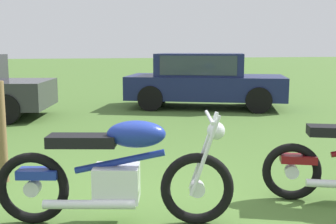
% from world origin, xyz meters
% --- Properties ---
extents(ground_plane, '(120.00, 120.00, 0.00)m').
position_xyz_m(ground_plane, '(0.00, 0.00, 0.00)').
color(ground_plane, '#476B2D').
extents(motorcycle_blue, '(2.09, 0.85, 1.02)m').
position_xyz_m(motorcycle_blue, '(-0.09, -0.15, 0.48)').
color(motorcycle_blue, black).
rests_on(motorcycle_blue, ground).
extents(car_navy, '(4.43, 3.20, 1.43)m').
position_xyz_m(car_navy, '(3.14, 6.75, 0.80)').
color(car_navy, '#161E4C').
rests_on(car_navy, ground).
extents(fence_post_wooden, '(0.10, 0.10, 1.20)m').
position_xyz_m(fence_post_wooden, '(-1.23, 1.39, 0.60)').
color(fence_post_wooden, brown).
rests_on(fence_post_wooden, ground).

